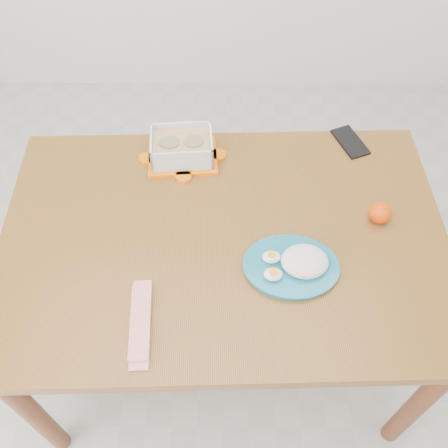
{
  "coord_description": "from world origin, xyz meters",
  "views": [
    {
      "loc": [
        0.1,
        -0.8,
        1.95
      ],
      "look_at": [
        0.1,
        0.05,
        0.81
      ],
      "focal_mm": 40.0,
      "sensor_mm": 36.0,
      "label": 1
    }
  ],
  "objects_px": {
    "dining_table": "(224,252)",
    "rice_plate": "(296,264)",
    "smartphone": "(350,142)",
    "orange_fruit": "(380,213)",
    "food_container": "(182,148)"
  },
  "relations": [
    {
      "from": "orange_fruit",
      "to": "rice_plate",
      "type": "height_order",
      "value": "rice_plate"
    },
    {
      "from": "orange_fruit",
      "to": "food_container",
      "type": "bearing_deg",
      "value": 157.24
    },
    {
      "from": "dining_table",
      "to": "rice_plate",
      "type": "distance_m",
      "value": 0.25
    },
    {
      "from": "dining_table",
      "to": "rice_plate",
      "type": "relative_size",
      "value": 4.82
    },
    {
      "from": "dining_table",
      "to": "orange_fruit",
      "type": "bearing_deg",
      "value": 6.04
    },
    {
      "from": "food_container",
      "to": "smartphone",
      "type": "xyz_separation_m",
      "value": [
        0.57,
        0.08,
        -0.04
      ]
    },
    {
      "from": "orange_fruit",
      "to": "smartphone",
      "type": "bearing_deg",
      "value": 96.19
    },
    {
      "from": "dining_table",
      "to": "smartphone",
      "type": "relative_size",
      "value": 9.15
    },
    {
      "from": "food_container",
      "to": "rice_plate",
      "type": "relative_size",
      "value": 0.85
    },
    {
      "from": "dining_table",
      "to": "rice_plate",
      "type": "height_order",
      "value": "rice_plate"
    },
    {
      "from": "rice_plate",
      "to": "smartphone",
      "type": "bearing_deg",
      "value": 68.92
    },
    {
      "from": "food_container",
      "to": "rice_plate",
      "type": "distance_m",
      "value": 0.55
    },
    {
      "from": "dining_table",
      "to": "rice_plate",
      "type": "bearing_deg",
      "value": -30.55
    },
    {
      "from": "dining_table",
      "to": "smartphone",
      "type": "distance_m",
      "value": 0.59
    },
    {
      "from": "food_container",
      "to": "orange_fruit",
      "type": "height_order",
      "value": "food_container"
    }
  ]
}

